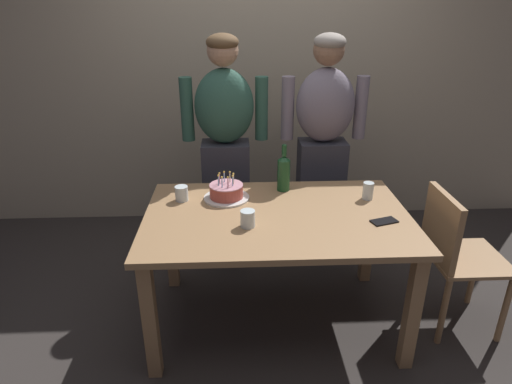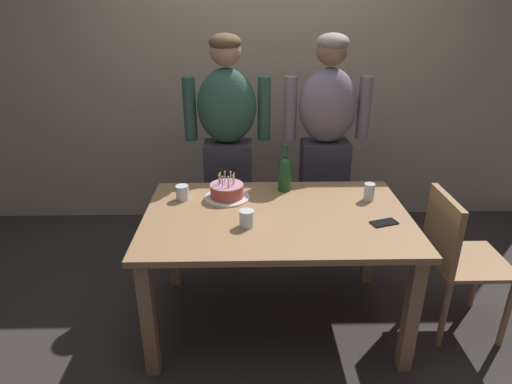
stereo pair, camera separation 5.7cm
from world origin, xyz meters
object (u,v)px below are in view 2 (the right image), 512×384
at_px(wine_bottle, 285,172).
at_px(person_woman_cardigan, 325,148).
at_px(dining_chair, 455,253).
at_px(water_glass_near, 247,219).
at_px(person_man_bearded, 228,149).
at_px(birthday_cake, 227,192).
at_px(water_glass_far, 369,192).
at_px(water_glass_side, 182,193).
at_px(cell_phone, 384,223).

relative_size(wine_bottle, person_woman_cardigan, 0.18).
bearing_deg(dining_chair, person_woman_cardigan, 35.77).
bearing_deg(person_woman_cardigan, water_glass_near, 58.57).
height_order(person_woman_cardigan, dining_chair, person_woman_cardigan).
relative_size(person_man_bearded, person_woman_cardigan, 1.00).
xyz_separation_m(birthday_cake, wine_bottle, (0.36, 0.12, 0.08)).
distance_m(water_glass_far, dining_chair, 0.59).
bearing_deg(dining_chair, water_glass_side, 79.75).
distance_m(person_man_bearded, dining_chair, 1.63).
bearing_deg(dining_chair, water_glass_near, 93.13).
relative_size(birthday_cake, water_glass_near, 3.00).
bearing_deg(cell_phone, person_woman_cardigan, 83.07).
bearing_deg(wine_bottle, person_man_bearded, 129.44).
bearing_deg(water_glass_side, birthday_cake, 2.42).
bearing_deg(wine_bottle, cell_phone, -42.68).
bearing_deg(dining_chair, birthday_cake, 77.24).
bearing_deg(dining_chair, wine_bottle, 66.46).
relative_size(water_glass_near, person_woman_cardigan, 0.06).
relative_size(water_glass_side, cell_phone, 0.63).
height_order(water_glass_far, water_glass_side, water_glass_far).
bearing_deg(birthday_cake, cell_phone, -21.90).
bearing_deg(water_glass_near, birthday_cake, 108.10).
distance_m(water_glass_side, cell_phone, 1.18).
relative_size(person_man_bearded, dining_chair, 1.90).
relative_size(person_woman_cardigan, dining_chair, 1.90).
bearing_deg(dining_chair, person_man_bearded, 56.82).
relative_size(water_glass_near, wine_bottle, 0.31).
bearing_deg(cell_phone, water_glass_side, 145.79).
bearing_deg(wine_bottle, water_glass_far, -17.95).
xyz_separation_m(birthday_cake, water_glass_side, (-0.27, -0.01, 0.00)).
xyz_separation_m(water_glass_far, cell_phone, (0.01, -0.31, -0.05)).
relative_size(birthday_cake, cell_phone, 1.93).
height_order(cell_phone, person_woman_cardigan, person_woman_cardigan).
bearing_deg(water_glass_near, cell_phone, 1.24).
height_order(cell_phone, person_man_bearded, person_man_bearded).
relative_size(water_glass_side, person_woman_cardigan, 0.05).
relative_size(water_glass_side, person_man_bearded, 0.05).
bearing_deg(birthday_cake, water_glass_far, -2.84).
bearing_deg(person_man_bearded, cell_phone, 133.70).
bearing_deg(birthday_cake, wine_bottle, 18.29).
xyz_separation_m(water_glass_far, water_glass_side, (-1.13, 0.03, -0.01)).
height_order(person_man_bearded, dining_chair, person_man_bearded).
bearing_deg(birthday_cake, person_man_bearded, 91.31).
distance_m(wine_bottle, cell_phone, 0.70).
relative_size(cell_phone, person_woman_cardigan, 0.09).
bearing_deg(birthday_cake, person_woman_cardigan, 39.61).
bearing_deg(birthday_cake, dining_chair, -12.76).
xyz_separation_m(birthday_cake, water_glass_near, (0.12, -0.36, 0.00)).
height_order(water_glass_near, person_man_bearded, person_man_bearded).
xyz_separation_m(water_glass_side, cell_phone, (1.13, -0.34, -0.04)).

